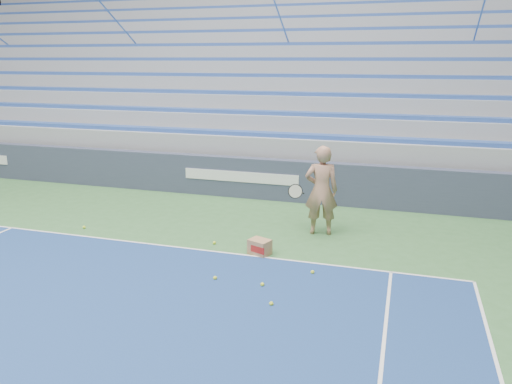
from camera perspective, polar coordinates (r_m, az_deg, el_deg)
sponsor_barrier at (r=13.57m, az=-1.57°, el=1.69°), size 30.00×0.32×1.10m
bleachers at (r=18.76m, az=4.01°, el=10.96°), size 31.00×9.15×7.30m
tennis_player at (r=10.68m, az=7.46°, el=0.18°), size 1.00×0.92×1.94m
ball_box at (r=9.71m, az=0.42°, el=-6.30°), size 0.48×0.43×0.30m
tennis_ball_0 at (r=7.86m, az=1.76°, el=-12.64°), size 0.07×0.07×0.07m
tennis_ball_1 at (r=8.96m, az=6.48°, el=-9.09°), size 0.07×0.07×0.07m
tennis_ball_2 at (r=8.72m, az=-4.70°, el=-9.77°), size 0.07×0.07×0.07m
tennis_ball_3 at (r=11.81m, az=-19.05°, el=-3.82°), size 0.07×0.07×0.07m
tennis_ball_4 at (r=10.28m, az=-4.78°, el=-5.81°), size 0.07×0.07×0.07m
tennis_ball_5 at (r=8.46m, az=0.73°, el=-10.52°), size 0.07×0.07×0.07m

